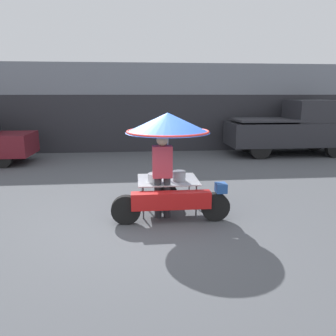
% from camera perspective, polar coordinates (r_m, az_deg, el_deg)
% --- Properties ---
extents(ground_plane, '(36.00, 36.00, 0.00)m').
position_cam_1_polar(ground_plane, '(6.44, -4.15, -9.24)').
color(ground_plane, '#4C4F54').
extents(shopfront_building, '(28.00, 2.06, 3.62)m').
position_cam_1_polar(shopfront_building, '(14.77, -5.19, 10.46)').
color(shopfront_building, gray).
rests_on(shopfront_building, ground).
extents(vendor_motorcycle_cart, '(2.27, 1.71, 2.04)m').
position_cam_1_polar(vendor_motorcycle_cart, '(6.55, 0.07, 5.35)').
color(vendor_motorcycle_cart, black).
rests_on(vendor_motorcycle_cart, ground).
extents(vendor_person, '(0.38, 0.22, 1.67)m').
position_cam_1_polar(vendor_person, '(6.34, -0.99, -0.63)').
color(vendor_person, '#2D2D33').
rests_on(vendor_person, ground).
extents(pickup_truck, '(4.99, 1.80, 2.16)m').
position_cam_1_polar(pickup_truck, '(14.03, 21.09, 6.35)').
color(pickup_truck, black).
rests_on(pickup_truck, ground).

